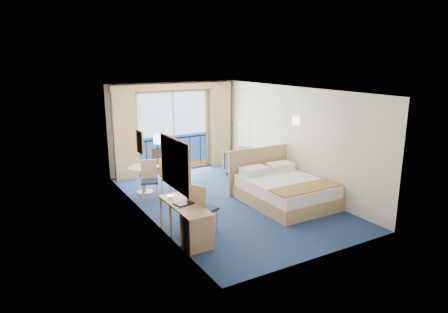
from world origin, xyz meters
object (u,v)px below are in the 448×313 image
Objects in this scene: armchair at (241,162)px; floor_lamp at (240,135)px; table_chair_a at (167,174)px; desk at (194,227)px; round_table at (144,173)px; table_chair_b at (149,177)px; nightstand at (273,175)px; desk_chair at (200,206)px; bed at (284,189)px.

armchair is 0.88m from floor_lamp.
armchair is 2.54m from table_chair_a.
table_chair_a is (0.75, 3.10, 0.12)m from desk.
table_chair_b is (-0.03, -0.48, 0.02)m from round_table.
armchair is 0.98× the size of table_chair_a.
table_chair_b is at bearing 169.72° from nightstand.
round_table is (-0.11, 2.99, -0.07)m from desk_chair.
table_chair_b reaches higher than nightstand.
table_chair_a is 0.92× the size of table_chair_b.
nightstand is at bearing -18.13° from round_table.
floor_lamp is (0.64, 2.96, 0.78)m from bed.
floor_lamp is 1.52× the size of table_chair_b.
desk_chair reaches higher than table_chair_b.
nightstand is at bearing -123.38° from table_chair_a.
table_chair_a reaches higher than desk.
desk is 1.90× the size of round_table.
table_chair_a is at bearing -25.36° from round_table.
desk_chair reaches higher than armchair.
desk_chair is (0.32, 0.36, 0.22)m from desk.
desk is at bearing 27.79° from armchair.
desk_chair reaches higher than round_table.
table_chair_a is at bearing -32.39° from desk_chair.
armchair is (-0.26, 1.21, 0.13)m from nightstand.
bed reaches higher than nightstand.
desk is 0.52m from desk_chair.
floor_lamp is at bearing 36.94° from table_chair_b.
armchair reaches higher than round_table.
nightstand is 1.24m from armchair.
desk_chair is (-3.19, -3.57, -0.51)m from floor_lamp.
nightstand is 0.36× the size of desk.
round_table is at bearing -16.76° from armchair.
bed is at bearing -15.99° from table_chair_b.
table_chair_a is (-2.12, 2.12, 0.17)m from bed.
bed is 2.09× the size of desk_chair.
table_chair_b is (-3.32, -1.06, -0.56)m from floor_lamp.
table_chair_a is (-2.77, 0.83, 0.23)m from nightstand.
armchair is 0.90× the size of table_chair_b.
nightstand is at bearing -82.59° from desk_chair.
desk_chair is 2.77m from table_chair_a.
round_table is 0.87× the size of table_chair_a.
bed reaches higher than table_chair_a.
table_chair_a is at bearing 134.95° from bed.
bed reaches higher than armchair.
nightstand is 0.55× the size of table_chair_b.
armchair reaches higher than desk.
desk_chair is (-3.20, -1.91, 0.33)m from nightstand.
desk_chair reaches higher than table_chair_a.
armchair is at bearing 102.08° from nightstand.
floor_lamp reaches higher than armchair.
table_chair_a is (-2.76, -0.83, -0.61)m from floor_lamp.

